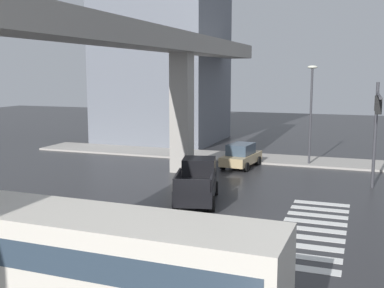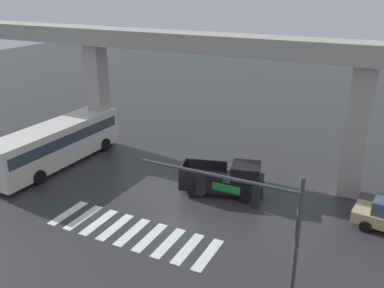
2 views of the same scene
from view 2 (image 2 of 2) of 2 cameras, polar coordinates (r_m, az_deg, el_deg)
The scene contains 6 objects.
ground_plane at distance 26.42m, azimuth -2.13°, elevation -6.75°, with size 120.00×120.00×0.00m, color #2D2D30.
crosswalk_stripes at distance 22.86m, azimuth -8.11°, elevation -11.76°, with size 9.35×2.80×0.01m.
elevated_overpass at distance 28.11m, azimuth 2.54°, elevation 12.03°, with size 50.41×2.37×9.26m.
pickup_truck at distance 26.06m, azimuth 4.74°, elevation -4.80°, with size 5.41×3.09×2.08m.
city_bus at distance 31.41m, azimuth -17.93°, elevation 0.27°, with size 2.97×10.85×2.99m.
traffic_signal_mast at distance 15.81m, azimuth 8.20°, elevation -9.30°, with size 6.49×0.32×6.20m.
Camera 2 is at (11.35, -20.44, 12.30)m, focal length 39.25 mm.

